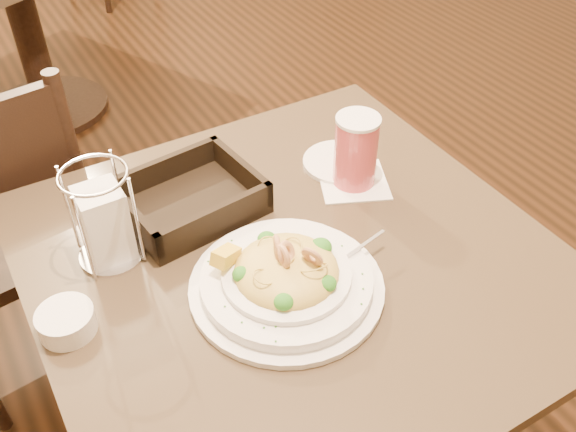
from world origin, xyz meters
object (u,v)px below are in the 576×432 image
drink_glass (356,151)px  side_plate (339,162)px  background_table (19,2)px  napkin_caddy (104,222)px  main_table (293,337)px  pasta_bowl (286,277)px  bread_basket (190,201)px  dining_chair_near (1,235)px  butter_ramekin (66,322)px

drink_glass → side_plate: drink_glass is taller
background_table → napkin_caddy: 1.87m
main_table → pasta_bowl: 0.28m
napkin_caddy → bread_basket: bearing=13.9°
dining_chair_near → drink_glass: (0.67, -0.50, 0.32)m
dining_chair_near → butter_ramekin: bearing=87.3°
background_table → butter_ramekin: 2.01m
drink_glass → side_plate: size_ratio=1.17×
main_table → background_table: (-0.09, 2.00, 0.00)m
dining_chair_near → butter_ramekin: (0.05, -0.59, 0.26)m
drink_glass → bread_basket: 0.34m
pasta_bowl → bread_basket: pasta_bowl is taller
background_table → pasta_bowl: pasta_bowl is taller
side_plate → main_table: bearing=-139.8°
pasta_bowl → napkin_caddy: napkin_caddy is taller
pasta_bowl → bread_basket: size_ratio=1.36×
dining_chair_near → drink_glass: 0.89m
main_table → drink_glass: size_ratio=5.03×
side_plate → butter_ramekin: bearing=-166.2°
drink_glass → butter_ramekin: drink_glass is taller
side_plate → napkin_caddy: bearing=-177.4°
drink_glass → bread_basket: bearing=165.0°
napkin_caddy → side_plate: size_ratio=1.22×
main_table → dining_chair_near: dining_chair_near is taller
dining_chair_near → pasta_bowl: bearing=112.2°
dining_chair_near → napkin_caddy: dining_chair_near is taller
main_table → butter_ramekin: 0.47m
bread_basket → napkin_caddy: (-0.17, -0.04, 0.06)m
napkin_caddy → butter_ramekin: bearing=-131.9°
bread_basket → napkin_caddy: size_ratio=1.46×
background_table → dining_chair_near: dining_chair_near is taller
pasta_bowl → dining_chair_near: bearing=119.9°
main_table → drink_glass: (0.22, 0.12, 0.31)m
dining_chair_near → pasta_bowl: (0.40, -0.69, 0.27)m
pasta_bowl → butter_ramekin: pasta_bowl is taller
background_table → side_plate: side_plate is taller
pasta_bowl → butter_ramekin: size_ratio=4.01×
main_table → dining_chair_near: size_ratio=0.97×
bread_basket → drink_glass: bearing=-15.0°
background_table → pasta_bowl: 2.08m
main_table → side_plate: side_plate is taller
dining_chair_near → side_plate: size_ratio=6.10×
background_table → drink_glass: size_ratio=6.67×
butter_ramekin → napkin_caddy: bearing=48.1°
dining_chair_near → drink_glass: dining_chair_near is taller
napkin_caddy → side_plate: 0.51m
pasta_bowl → drink_glass: drink_glass is taller
napkin_caddy → dining_chair_near: bearing=110.2°
drink_glass → background_table: bearing=99.3°
butter_ramekin → drink_glass: bearing=8.0°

